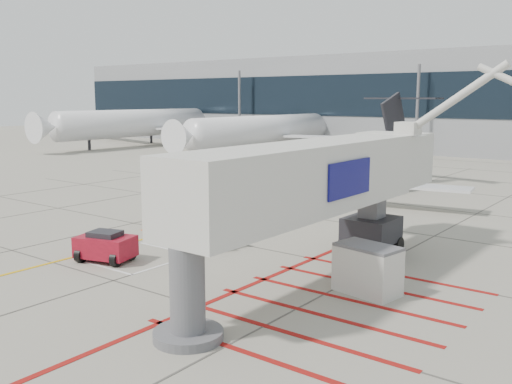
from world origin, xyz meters
The scene contains 10 objects.
ground_plane centered at (0.00, 0.00, 0.00)m, with size 260.00×260.00×0.00m, color gray.
regional_jet centered at (-4.44, 14.79, 3.96)m, with size 23.99×30.25×7.93m, color white, non-canonical shape.
jet_bridge centered at (6.75, 0.32, 3.92)m, with size 9.28×19.58×7.83m, color silver, non-canonical shape.
pushback_tug centered at (-2.66, -2.28, 0.76)m, with size 2.62×1.64×1.53m, color maroon, non-canonical shape.
baggage_cart centered at (-0.28, 2.77, 0.62)m, with size 1.95×1.23×1.23m, color #5E5D62, non-canonical shape.
ground_power_unit centered at (9.26, 1.12, 0.97)m, with size 2.46×1.44×1.95m, color silver, non-canonical shape.
cone_nose centered at (-6.01, 3.15, 0.26)m, with size 0.37×0.37×0.51m, color #DF500B.
cone_side centered at (-1.65, 4.85, 0.25)m, with size 0.35×0.35×0.49m, color #DB550B.
bg_aircraft_a centered at (-51.55, 46.00, 6.47)m, with size 38.85×43.17×12.95m, color silver, non-canonical shape.
bg_aircraft_b centered at (-26.84, 46.00, 5.93)m, with size 35.56×39.52×11.85m, color silver, non-canonical shape.
Camera 1 is at (18.90, -18.78, 7.66)m, focal length 40.00 mm.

